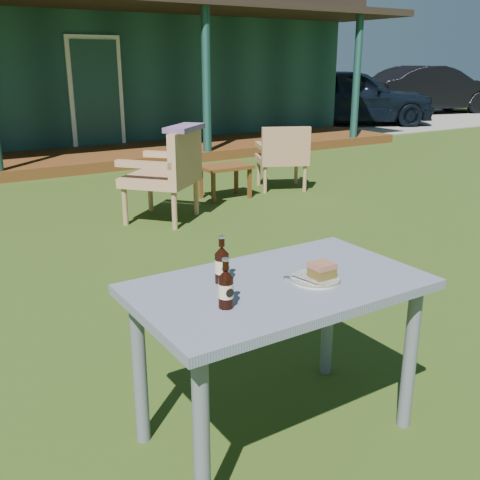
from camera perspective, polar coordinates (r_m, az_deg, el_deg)
ground at (r=3.89m, az=-10.42°, el=-6.60°), size 80.00×80.00×0.00m
gravel_strip at (r=16.75m, az=12.65°, el=11.94°), size 9.00×6.00×0.02m
car_near at (r=14.99m, az=10.96°, el=14.14°), size 4.54×3.45×1.44m
car_far at (r=19.06m, az=18.85°, el=14.24°), size 4.60×2.44×1.44m
cafe_table at (r=2.34m, az=3.97°, el=-6.59°), size 1.20×0.70×0.72m
plate at (r=2.33m, az=7.67°, el=-3.91°), size 0.20×0.20×0.01m
cake_slice at (r=2.33m, az=8.32°, el=-3.03°), size 0.09×0.09×0.06m
fork at (r=2.28m, az=6.58°, el=-4.14°), size 0.04×0.14×0.00m
cola_bottle_near at (r=2.27m, az=-1.85°, el=-2.46°), size 0.06×0.06×0.20m
cola_bottle_far at (r=2.04m, az=-1.44°, el=-4.90°), size 0.06×0.06×0.19m
bottle_cap at (r=2.34m, az=4.75°, el=-3.85°), size 0.03×0.03×0.01m
armchair_left at (r=5.77m, az=-7.26°, el=7.03°), size 0.94×0.94×0.93m
armchair_right at (r=7.20m, az=4.39°, el=8.70°), size 0.78×0.76×0.81m
floral_throw at (r=5.63m, az=-5.66°, el=11.27°), size 0.57×0.54×0.05m
side_table at (r=6.73m, az=-1.52°, el=7.11°), size 0.60×0.40×0.40m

